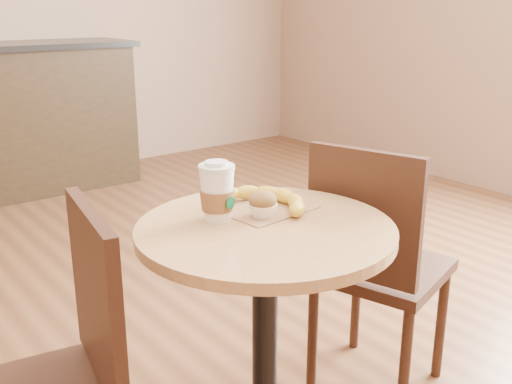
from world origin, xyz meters
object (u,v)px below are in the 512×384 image
at_px(coffee_cup, 217,194).
at_px(banana, 268,200).
at_px(cafe_table, 265,304).
at_px(muffin, 263,204).
at_px(chair_right, 375,262).

height_order(coffee_cup, banana, coffee_cup).
height_order(cafe_table, muffin, muffin).
relative_size(cafe_table, chair_right, 0.84).
bearing_deg(chair_right, cafe_table, 79.15).
xyz_separation_m(cafe_table, banana, (0.09, 0.10, 0.25)).
xyz_separation_m(chair_right, muffin, (-0.47, -0.00, 0.30)).
distance_m(coffee_cup, banana, 0.17).
distance_m(chair_right, coffee_cup, 0.67).
distance_m(chair_right, banana, 0.50).
distance_m(cafe_table, banana, 0.29).
bearing_deg(banana, cafe_table, -145.41).
relative_size(coffee_cup, muffin, 2.02).
relative_size(chair_right, muffin, 11.30).
xyz_separation_m(chair_right, coffee_cup, (-0.58, 0.06, 0.33)).
bearing_deg(muffin, coffee_cup, 150.79).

